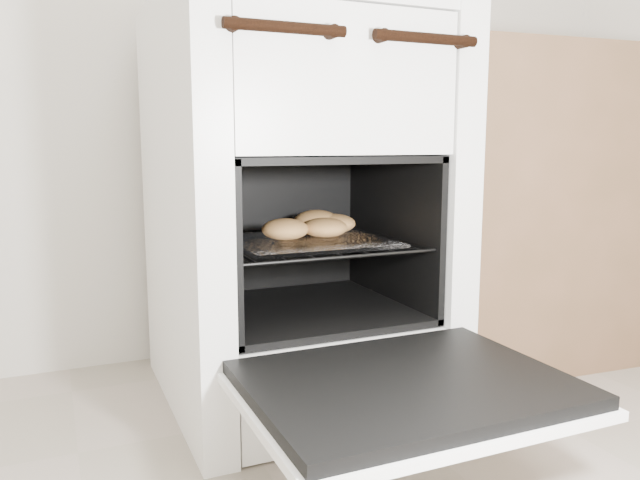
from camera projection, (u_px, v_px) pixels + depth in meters
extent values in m
cube|color=white|center=(293.00, 205.00, 1.53)|extent=(0.62, 0.66, 0.95)
cylinder|color=black|center=(286.00, 27.00, 1.10)|extent=(0.23, 0.02, 0.02)
cylinder|color=black|center=(426.00, 38.00, 1.21)|extent=(0.23, 0.02, 0.02)
cube|color=black|center=(406.00, 384.00, 1.08)|extent=(0.54, 0.41, 0.02)
cube|color=white|center=(406.00, 394.00, 1.08)|extent=(0.56, 0.44, 0.02)
cylinder|color=black|center=(212.00, 249.00, 1.37)|extent=(0.01, 0.44, 0.01)
cylinder|color=black|center=(389.00, 237.00, 1.55)|extent=(0.01, 0.44, 0.01)
cylinder|color=black|center=(344.00, 257.00, 1.27)|extent=(0.45, 0.01, 0.01)
cylinder|color=black|center=(276.00, 231.00, 1.65)|extent=(0.45, 0.01, 0.01)
cylinder|color=black|center=(228.00, 248.00, 1.39)|extent=(0.01, 0.41, 0.01)
cylinder|color=black|center=(255.00, 246.00, 1.41)|extent=(0.01, 0.41, 0.01)
cylinder|color=black|center=(281.00, 244.00, 1.44)|extent=(0.01, 0.41, 0.01)
cylinder|color=black|center=(306.00, 242.00, 1.46)|extent=(0.01, 0.41, 0.01)
cylinder|color=black|center=(330.00, 241.00, 1.49)|extent=(0.01, 0.41, 0.01)
cylinder|color=black|center=(353.00, 239.00, 1.51)|extent=(0.01, 0.41, 0.01)
cylinder|color=black|center=(376.00, 238.00, 1.54)|extent=(0.01, 0.41, 0.01)
cube|color=white|center=(309.00, 241.00, 1.44)|extent=(0.35, 0.31, 0.01)
ellipsoid|color=#B78449|center=(325.00, 227.00, 1.47)|extent=(0.14, 0.14, 0.05)
ellipsoid|color=#B78449|center=(316.00, 221.00, 1.55)|extent=(0.15, 0.15, 0.06)
ellipsoid|color=#B78449|center=(333.00, 223.00, 1.54)|extent=(0.15, 0.15, 0.05)
ellipsoid|color=#B78449|center=(285.00, 229.00, 1.43)|extent=(0.13, 0.13, 0.05)
cube|color=brown|center=(523.00, 204.00, 1.91)|extent=(0.92, 0.65, 0.89)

